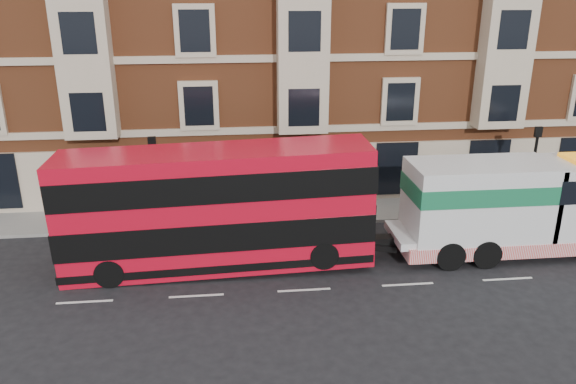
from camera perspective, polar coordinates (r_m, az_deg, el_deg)
The scene contains 7 objects.
ground at distance 21.36m, azimuth 1.64°, elevation -9.93°, with size 120.00×120.00×0.00m, color black.
sidewalk at distance 28.04m, azimuth -0.39°, elevation -2.17°, with size 90.00×3.00×0.15m, color slate.
lamp_post_west at distance 26.03m, azimuth -13.38°, elevation 1.59°, with size 0.35×0.15×4.35m.
lamp_post_east at distance 29.63m, azimuth 23.66°, elevation 2.66°, with size 0.35×0.15×4.35m.
double_decker_bus at distance 22.16m, azimuth -7.24°, elevation -1.50°, with size 12.10×2.78×4.90m.
tow_truck at distance 25.08m, azimuth 21.53°, elevation -1.30°, with size 9.69×2.86×4.04m.
pedestrian at distance 28.25m, azimuth -16.57°, elevation -0.98°, with size 0.58×0.38×1.58m, color black.
Camera 1 is at (-2.56, -18.34, 10.66)m, focal length 35.00 mm.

